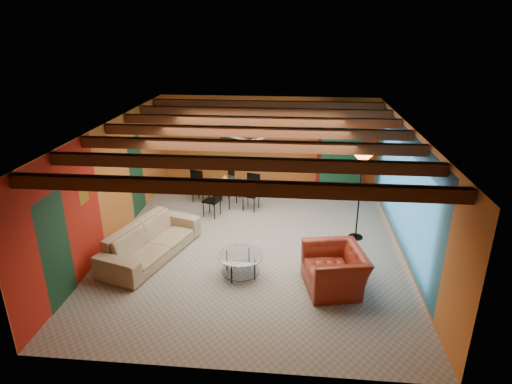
# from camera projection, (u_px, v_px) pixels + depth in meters

# --- Properties ---
(room) EXTENTS (6.52, 8.01, 2.71)m
(room) POSITION_uv_depth(u_px,v_px,m) (256.00, 141.00, 9.24)
(room) COLOR gray
(room) RESTS_ON ground
(sofa) EXTENTS (1.70, 2.70, 0.74)m
(sofa) POSITION_uv_depth(u_px,v_px,m) (151.00, 241.00, 9.24)
(sofa) COLOR #8F7B5C
(sofa) RESTS_ON ground
(armchair) EXTENTS (1.28, 1.40, 0.78)m
(armchair) POSITION_uv_depth(u_px,v_px,m) (335.00, 269.00, 8.13)
(armchair) COLOR maroon
(armchair) RESTS_ON ground
(coffee_table) EXTENTS (1.18, 1.18, 0.47)m
(coffee_table) POSITION_uv_depth(u_px,v_px,m) (241.00, 265.00, 8.58)
(coffee_table) COLOR silver
(coffee_table) RESTS_ON ground
(dining_table) EXTENTS (2.37, 2.37, 0.98)m
(dining_table) POSITION_uv_depth(u_px,v_px,m) (225.00, 189.00, 11.81)
(dining_table) COLOR white
(dining_table) RESTS_ON ground
(armoire) EXTENTS (1.38, 0.96, 2.19)m
(armoire) POSITION_uv_depth(u_px,v_px,m) (341.00, 154.00, 12.84)
(armoire) COLOR maroon
(armoire) RESTS_ON ground
(floor_lamp) EXTENTS (0.55, 0.55, 2.04)m
(floor_lamp) POSITION_uv_depth(u_px,v_px,m) (359.00, 197.00, 9.81)
(floor_lamp) COLOR black
(floor_lamp) RESTS_ON ground
(ceiling_fan) EXTENTS (1.50, 1.50, 0.44)m
(ceiling_fan) POSITION_uv_depth(u_px,v_px,m) (255.00, 142.00, 9.14)
(ceiling_fan) COLOR #472614
(ceiling_fan) RESTS_ON ceiling
(painting) EXTENTS (1.05, 0.03, 0.65)m
(painting) POSITION_uv_depth(u_px,v_px,m) (238.00, 131.00, 13.15)
(painting) COLOR black
(painting) RESTS_ON wall_back
(potted_plant) EXTENTS (0.52, 0.48, 0.46)m
(potted_plant) POSITION_uv_depth(u_px,v_px,m) (344.00, 109.00, 12.35)
(potted_plant) COLOR #26661E
(potted_plant) RESTS_ON armoire
(vase) EXTENTS (0.22, 0.22, 0.18)m
(vase) POSITION_uv_depth(u_px,v_px,m) (224.00, 168.00, 11.60)
(vase) COLOR orange
(vase) RESTS_ON dining_table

